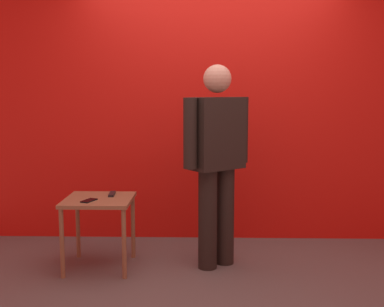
% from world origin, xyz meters
% --- Properties ---
extents(ground_plane, '(12.00, 12.00, 0.00)m').
position_xyz_m(ground_plane, '(0.00, 0.00, 0.00)').
color(ground_plane, '#59544F').
extents(back_wall_red, '(5.27, 0.12, 2.99)m').
position_xyz_m(back_wall_red, '(0.00, 1.35, 1.50)').
color(back_wall_red, red).
rests_on(back_wall_red, ground_plane).
extents(standing_person, '(0.58, 0.50, 1.68)m').
position_xyz_m(standing_person, '(0.04, 0.51, 0.94)').
color(standing_person, black).
rests_on(standing_person, ground_plane).
extents(side_table, '(0.55, 0.55, 0.59)m').
position_xyz_m(side_table, '(-0.93, 0.44, 0.50)').
color(side_table, olive).
rests_on(side_table, ground_plane).
extents(cell_phone, '(0.12, 0.16, 0.01)m').
position_xyz_m(cell_phone, '(-0.99, 0.33, 0.59)').
color(cell_phone, black).
rests_on(cell_phone, side_table).
extents(tv_remote, '(0.06, 0.17, 0.02)m').
position_xyz_m(tv_remote, '(-0.85, 0.56, 0.60)').
color(tv_remote, black).
rests_on(tv_remote, side_table).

